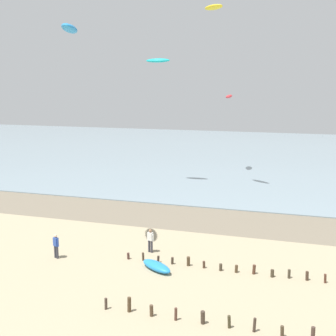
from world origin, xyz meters
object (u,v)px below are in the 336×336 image
at_px(grounded_kite, 156,266).
at_px(kite_aloft_2, 158,60).
at_px(person_mid_beach, 56,245).
at_px(person_by_waterline, 150,240).
at_px(kite_aloft_3, 69,29).
at_px(kite_aloft_5, 214,7).
at_px(kite_aloft_1, 229,96).

bearing_deg(grounded_kite, kite_aloft_2, 140.13).
height_order(person_mid_beach, grounded_kite, person_mid_beach).
height_order(person_mid_beach, kite_aloft_2, kite_aloft_2).
relative_size(grounded_kite, kite_aloft_2, 0.89).
relative_size(person_by_waterline, grounded_kite, 0.68).
relative_size(person_mid_beach, kite_aloft_3, 0.55).
xyz_separation_m(person_mid_beach, person_by_waterline, (5.86, 2.85, 0.00)).
relative_size(kite_aloft_2, kite_aloft_5, 1.06).
bearing_deg(kite_aloft_1, kite_aloft_2, 140.88).
xyz_separation_m(grounded_kite, kite_aloft_2, (-7.38, 23.21, 14.21)).
bearing_deg(person_mid_beach, kite_aloft_3, 69.59).
relative_size(grounded_kite, kite_aloft_3, 0.81).
distance_m(kite_aloft_1, kite_aloft_5, 14.64).
distance_m(person_by_waterline, kite_aloft_5, 27.03).
height_order(kite_aloft_3, kite_aloft_5, kite_aloft_5).
distance_m(person_mid_beach, kite_aloft_1, 35.28).
xyz_separation_m(person_by_waterline, kite_aloft_3, (-5.16, -0.99, 14.44)).
distance_m(grounded_kite, kite_aloft_3, 16.54).
bearing_deg(kite_aloft_5, person_by_waterline, -54.17).
distance_m(kite_aloft_2, kite_aloft_3, 21.52).
distance_m(person_mid_beach, kite_aloft_3, 14.58).
relative_size(person_mid_beach, kite_aloft_5, 0.64).
height_order(person_mid_beach, kite_aloft_5, kite_aloft_5).
xyz_separation_m(kite_aloft_3, kite_aloft_5, (5.65, 20.40, 4.36)).
bearing_deg(person_mid_beach, grounded_kite, 1.07).
xyz_separation_m(person_mid_beach, kite_aloft_3, (0.69, 1.86, 14.44)).
bearing_deg(kite_aloft_3, person_by_waterline, 78.27).
height_order(kite_aloft_1, kite_aloft_3, kite_aloft_3).
relative_size(person_mid_beach, grounded_kite, 0.68).
distance_m(person_mid_beach, person_by_waterline, 6.51).
bearing_deg(kite_aloft_1, kite_aloft_5, 173.62).
bearing_deg(kite_aloft_5, grounded_kite, -50.51).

